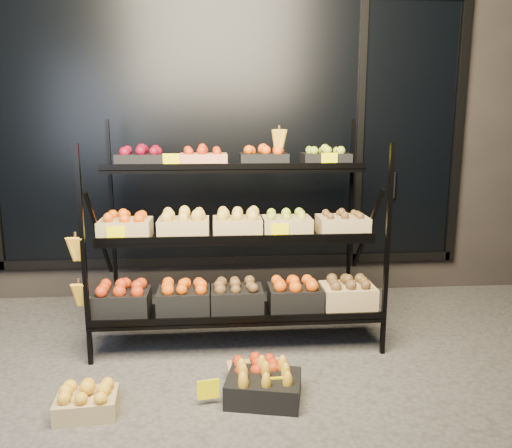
{
  "coord_description": "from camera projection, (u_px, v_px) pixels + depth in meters",
  "views": [
    {
      "loc": [
        -0.15,
        -3.08,
        1.62
      ],
      "look_at": [
        0.14,
        0.55,
        0.89
      ],
      "focal_mm": 35.0,
      "sensor_mm": 36.0,
      "label": 1
    }
  ],
  "objects": [
    {
      "name": "ground",
      "position": [
        241.0,
        371.0,
        3.33
      ],
      "size": [
        24.0,
        24.0,
        0.0
      ],
      "primitive_type": "plane",
      "color": "#514F4C",
      "rests_on": "ground"
    },
    {
      "name": "building",
      "position": [
        228.0,
        113.0,
        5.52
      ],
      "size": [
        6.0,
        2.08,
        3.5
      ],
      "color": "#2D2826",
      "rests_on": "ground"
    },
    {
      "name": "display_rack",
      "position": [
        235.0,
        236.0,
        3.77
      ],
      "size": [
        2.18,
        1.02,
        1.7
      ],
      "color": "black",
      "rests_on": "ground"
    },
    {
      "name": "tag_floor_a",
      "position": [
        208.0,
        396.0,
        2.91
      ],
      "size": [
        0.13,
        0.01,
        0.12
      ],
      "primitive_type": "cube",
      "color": "#FFED00",
      "rests_on": "ground"
    },
    {
      "name": "tag_floor_b",
      "position": [
        275.0,
        393.0,
        2.95
      ],
      "size": [
        0.13,
        0.01,
        0.12
      ],
      "primitive_type": "cube",
      "color": "#FFED00",
      "rests_on": "ground"
    },
    {
      "name": "floor_crate_left",
      "position": [
        87.0,
        401.0,
        2.82
      ],
      "size": [
        0.35,
        0.27,
        0.18
      ],
      "rotation": [
        0.0,
        0.0,
        0.08
      ],
      "color": "tan",
      "rests_on": "ground"
    },
    {
      "name": "floor_crate_midleft",
      "position": [
        264.0,
        384.0,
        2.96
      ],
      "size": [
        0.49,
        0.4,
        0.21
      ],
      "rotation": [
        0.0,
        0.0,
        -0.22
      ],
      "color": "black",
      "rests_on": "ground"
    },
    {
      "name": "floor_crate_midright",
      "position": [
        256.0,
        373.0,
        3.13
      ],
      "size": [
        0.36,
        0.27,
        0.18
      ],
      "rotation": [
        0.0,
        0.0,
        0.06
      ],
      "color": "tan",
      "rests_on": "ground"
    }
  ]
}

